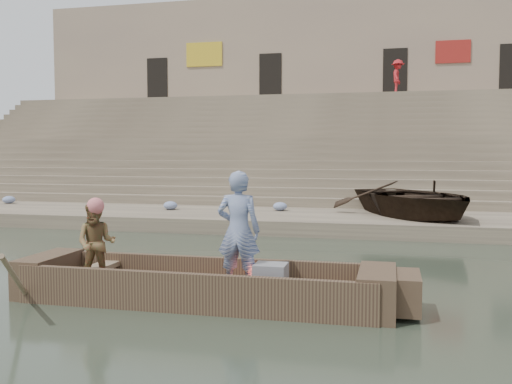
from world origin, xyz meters
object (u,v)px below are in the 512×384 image
(beached_rowboat, at_px, (414,198))
(rowing_man, at_px, (96,243))
(main_rowboat, at_px, (202,295))
(television, at_px, (270,278))
(pedestrian, at_px, (398,77))
(standing_man, at_px, (239,230))

(beached_rowboat, bearing_deg, rowing_man, -147.80)
(main_rowboat, distance_m, television, 1.08)
(rowing_man, xyz_separation_m, beached_rowboat, (4.97, 8.97, 0.07))
(main_rowboat, xyz_separation_m, beached_rowboat, (3.36, 8.80, 0.81))
(main_rowboat, distance_m, rowing_man, 1.78)
(rowing_man, relative_size, pedestrian, 0.72)
(main_rowboat, distance_m, standing_man, 1.14)
(standing_man, distance_m, beached_rowboat, 9.25)
(standing_man, distance_m, rowing_man, 2.21)
(television, xyz_separation_m, beached_rowboat, (2.32, 8.80, 0.50))
(main_rowboat, height_order, beached_rowboat, beached_rowboat)
(beached_rowboat, bearing_deg, television, -133.58)
(standing_man, bearing_deg, pedestrian, -96.60)
(beached_rowboat, relative_size, pedestrian, 2.85)
(main_rowboat, bearing_deg, beached_rowboat, 69.13)
(main_rowboat, xyz_separation_m, pedestrian, (2.97, 22.45, 5.96))
(main_rowboat, height_order, pedestrian, pedestrian)
(rowing_man, bearing_deg, beached_rowboat, 46.84)
(standing_man, bearing_deg, television, -178.89)
(main_rowboat, bearing_deg, rowing_man, -173.96)
(main_rowboat, height_order, rowing_man, rowing_man)
(standing_man, distance_m, pedestrian, 23.13)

